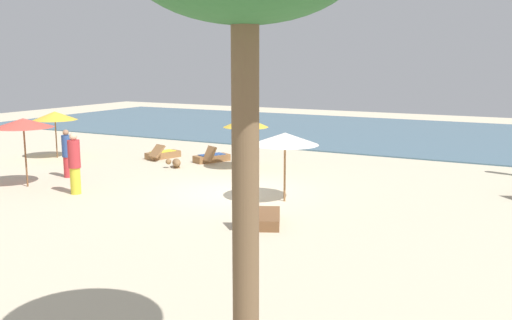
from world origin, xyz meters
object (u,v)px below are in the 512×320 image
at_px(dog, 175,163).
at_px(person_2, 75,163).
at_px(umbrella_0, 246,122).
at_px(person_1, 67,153).
at_px(umbrella_2, 55,116).
at_px(lounger_1, 266,218).
at_px(lounger_3, 212,158).
at_px(umbrella_3, 285,139).
at_px(umbrella_1, 23,123).
at_px(lounger_0, 162,154).

bearing_deg(dog, person_2, -91.65).
height_order(umbrella_0, person_1, umbrella_0).
xyz_separation_m(umbrella_2, lounger_1, (12.56, -4.75, -1.65)).
xyz_separation_m(umbrella_0, dog, (-2.61, -1.01, -1.63)).
bearing_deg(umbrella_0, lounger_1, -57.13).
bearing_deg(lounger_3, dog, -108.33).
relative_size(umbrella_3, dog, 2.76).
bearing_deg(lounger_3, umbrella_0, -19.62).
xyz_separation_m(umbrella_1, person_2, (2.23, -0.02, -1.15)).
height_order(umbrella_3, lounger_1, umbrella_3).
height_order(umbrella_2, dog, umbrella_2).
relative_size(umbrella_2, person_2, 1.03).
bearing_deg(dog, lounger_3, 71.67).
relative_size(umbrella_0, lounger_3, 1.17).
height_order(umbrella_3, person_2, umbrella_3).
relative_size(umbrella_2, lounger_3, 1.17).
relative_size(umbrella_3, lounger_1, 1.16).
xyz_separation_m(umbrella_1, dog, (2.37, 5.09, -1.94)).
bearing_deg(person_1, umbrella_2, 141.81).
height_order(umbrella_1, umbrella_2, umbrella_1).
xyz_separation_m(lounger_0, dog, (1.75, -1.47, 0.02)).
distance_m(lounger_3, dog, 1.83).
relative_size(umbrella_1, person_2, 1.18).
xyz_separation_m(umbrella_0, person_1, (-4.93, -4.35, -0.95)).
height_order(lounger_0, dog, lounger_0).
xyz_separation_m(umbrella_0, lounger_1, (4.08, -6.31, -1.66)).
xyz_separation_m(person_1, dog, (2.32, 3.35, -0.68)).
distance_m(umbrella_1, lounger_1, 9.27).
height_order(umbrella_0, lounger_3, umbrella_0).
xyz_separation_m(lounger_3, person_1, (-2.89, -5.08, 0.70)).
height_order(person_1, dog, person_1).
bearing_deg(lounger_0, dog, -39.93).
bearing_deg(lounger_1, umbrella_0, 122.87).
distance_m(umbrella_1, dog, 5.94).
bearing_deg(lounger_1, lounger_3, 130.99).
height_order(umbrella_3, lounger_3, umbrella_3).
distance_m(umbrella_1, person_2, 2.51).
bearing_deg(umbrella_2, lounger_0, 26.16).
relative_size(umbrella_2, dog, 2.68).
relative_size(lounger_0, person_1, 1.04).
bearing_deg(dog, umbrella_0, 21.12).
bearing_deg(person_1, lounger_3, 60.33).
distance_m(umbrella_0, umbrella_1, 7.88).
bearing_deg(umbrella_1, lounger_3, 66.63).
bearing_deg(umbrella_3, lounger_3, 140.11).
xyz_separation_m(umbrella_3, person_2, (-6.22, -2.24, -0.90)).
bearing_deg(person_1, person_2, -39.01).
relative_size(umbrella_2, umbrella_3, 0.97).
bearing_deg(umbrella_3, umbrella_1, -165.26).
xyz_separation_m(umbrella_1, lounger_1, (9.06, -0.21, -1.96)).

